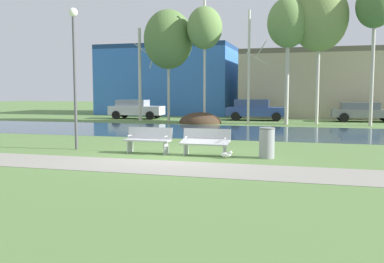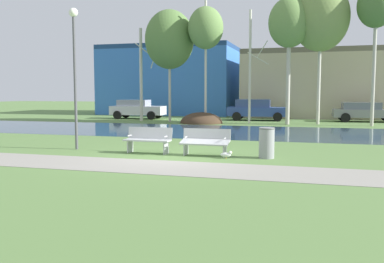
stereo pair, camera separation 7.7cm
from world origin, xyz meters
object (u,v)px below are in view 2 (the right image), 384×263
streetlamp (74,55)px  parked_hatch_third_grey (365,111)px  bench_left (148,139)px  parked_sedan_second_blue (256,109)px  seagull (226,155)px  bench_right (205,141)px  parked_van_nearest_white (137,109)px  trash_bin (267,142)px

streetlamp → parked_hatch_third_grey: bearing=57.1°
bench_left → parked_hatch_third_grey: size_ratio=0.36×
parked_sedan_second_blue → seagull: bearing=-85.6°
bench_right → parked_sedan_second_blue: (-0.61, 17.80, 0.33)m
seagull → parked_van_nearest_white: (-10.54, 17.60, 0.65)m
parked_hatch_third_grey → seagull: bearing=-107.8°
seagull → parked_sedan_second_blue: parked_sedan_second_blue is taller
bench_right → trash_bin: 1.98m
bench_right → trash_bin: size_ratio=1.66×
bench_right → trash_bin: (1.98, -0.00, 0.03)m
parked_van_nearest_white → seagull: bearing=-59.1°
bench_right → parked_sedan_second_blue: size_ratio=0.36×
bench_right → bench_left: bearing=180.0°
parked_sedan_second_blue → parked_hatch_third_grey: bearing=3.7°
parked_sedan_second_blue → streetlamp: bearing=-103.6°
bench_left → streetlamp: (-2.86, 0.20, 2.92)m
bench_right → seagull: size_ratio=3.98×
trash_bin → parked_hatch_third_grey: 18.92m
seagull → parked_sedan_second_blue: (-1.40, 18.28, 0.67)m
bench_left → parked_van_nearest_white: bearing=114.3°
trash_bin → seagull: (-1.19, -0.47, -0.37)m
parked_hatch_third_grey → bench_right: bearing=-110.5°
bench_left → parked_sedan_second_blue: 17.86m
seagull → parked_hatch_third_grey: 19.72m
parked_van_nearest_white → trash_bin: bearing=-55.6°
seagull → parked_sedan_second_blue: size_ratio=0.09×
parked_van_nearest_white → parked_hatch_third_grey: size_ratio=0.93×
streetlamp → parked_sedan_second_blue: streetlamp is taller
seagull → parked_hatch_third_grey: parked_hatch_third_grey is taller
bench_right → parked_hatch_third_grey: parked_hatch_third_grey is taller
trash_bin → parked_hatch_third_grey: bearing=75.1°
bench_left → parked_van_nearest_white: (-7.74, 17.13, 0.31)m
streetlamp → parked_van_nearest_white: (-4.88, 16.92, -2.61)m
trash_bin → parked_van_nearest_white: 20.76m
seagull → parked_van_nearest_white: 20.53m
bench_left → parked_hatch_third_grey: parked_hatch_third_grey is taller
seagull → parked_hatch_third_grey: size_ratio=0.09×
bench_left → parked_sedan_second_blue: parked_sedan_second_blue is taller
bench_right → parked_van_nearest_white: bearing=119.7°
streetlamp → parked_hatch_third_grey: size_ratio=1.11×
trash_bin → seagull: size_ratio=2.40×
bench_left → trash_bin: 3.99m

